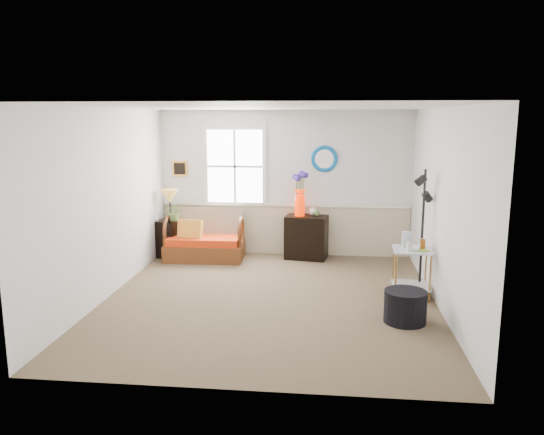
# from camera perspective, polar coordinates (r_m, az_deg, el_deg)

# --- Properties ---
(floor) EXTENTS (4.50, 5.00, 0.01)m
(floor) POSITION_cam_1_polar(r_m,az_deg,el_deg) (7.40, -0.26, -8.77)
(floor) COLOR brown
(floor) RESTS_ON ground
(ceiling) EXTENTS (4.50, 5.00, 0.01)m
(ceiling) POSITION_cam_1_polar(r_m,az_deg,el_deg) (6.97, -0.28, 11.81)
(ceiling) COLOR white
(ceiling) RESTS_ON walls
(walls) EXTENTS (4.51, 5.01, 2.60)m
(walls) POSITION_cam_1_polar(r_m,az_deg,el_deg) (7.07, -0.27, 1.22)
(walls) COLOR silver
(walls) RESTS_ON floor
(wainscot) EXTENTS (4.46, 0.02, 0.90)m
(wainscot) POSITION_cam_1_polar(r_m,az_deg,el_deg) (9.66, 1.35, -1.34)
(wainscot) COLOR #C1B191
(wainscot) RESTS_ON walls
(chair_rail) EXTENTS (4.46, 0.04, 0.06)m
(chair_rail) POSITION_cam_1_polar(r_m,az_deg,el_deg) (9.56, 1.36, 1.40)
(chair_rail) COLOR silver
(chair_rail) RESTS_ON walls
(window) EXTENTS (1.14, 0.06, 1.44)m
(window) POSITION_cam_1_polar(r_m,az_deg,el_deg) (9.59, -4.01, 5.50)
(window) COLOR white
(window) RESTS_ON walls
(picture) EXTENTS (0.28, 0.03, 0.28)m
(picture) POSITION_cam_1_polar(r_m,az_deg,el_deg) (9.83, -9.89, 5.21)
(picture) COLOR orange
(picture) RESTS_ON walls
(mirror) EXTENTS (0.47, 0.07, 0.47)m
(mirror) POSITION_cam_1_polar(r_m,az_deg,el_deg) (9.44, 5.65, 6.31)
(mirror) COLOR #0078B7
(mirror) RESTS_ON walls
(loveseat) EXTENTS (1.38, 0.81, 0.88)m
(loveseat) POSITION_cam_1_polar(r_m,az_deg,el_deg) (9.38, -7.27, -1.84)
(loveseat) COLOR #672E14
(loveseat) RESTS_ON floor
(throw_pillow) EXTENTS (0.44, 0.18, 0.43)m
(throw_pillow) POSITION_cam_1_polar(r_m,az_deg,el_deg) (9.33, -8.80, -1.55)
(throw_pillow) COLOR orange
(throw_pillow) RESTS_ON loveseat
(lamp_stand) EXTENTS (0.47, 0.47, 0.67)m
(lamp_stand) POSITION_cam_1_polar(r_m,az_deg,el_deg) (9.67, -11.07, -2.24)
(lamp_stand) COLOR black
(lamp_stand) RESTS_ON floor
(table_lamp) EXTENTS (0.40, 0.40, 0.55)m
(table_lamp) POSITION_cam_1_polar(r_m,az_deg,el_deg) (9.55, -10.92, 1.34)
(table_lamp) COLOR gold
(table_lamp) RESTS_ON lamp_stand
(potted_plant) EXTENTS (0.30, 0.33, 0.26)m
(potted_plant) POSITION_cam_1_polar(r_m,az_deg,el_deg) (9.49, -10.43, 0.39)
(potted_plant) COLOR #58803E
(potted_plant) RESTS_ON lamp_stand
(cabinet) EXTENTS (0.78, 0.57, 0.77)m
(cabinet) POSITION_cam_1_polar(r_m,az_deg,el_deg) (9.40, 3.72, -2.12)
(cabinet) COLOR black
(cabinet) RESTS_ON floor
(flower_vase) EXTENTS (0.24, 0.24, 0.77)m
(flower_vase) POSITION_cam_1_polar(r_m,az_deg,el_deg) (9.28, 3.02, 2.53)
(flower_vase) COLOR #F52500
(flower_vase) RESTS_ON cabinet
(side_table) EXTENTS (0.56, 0.56, 0.68)m
(side_table) POSITION_cam_1_polar(r_m,az_deg,el_deg) (7.67, 14.74, -5.76)
(side_table) COLOR #AA7D38
(side_table) RESTS_ON floor
(tabletop_items) EXTENTS (0.49, 0.49, 0.23)m
(tabletop_items) POSITION_cam_1_polar(r_m,az_deg,el_deg) (7.60, 15.12, -2.40)
(tabletop_items) COLOR silver
(tabletop_items) RESTS_ON side_table
(floor_lamp) EXTENTS (0.33, 0.33, 1.77)m
(floor_lamp) POSITION_cam_1_polar(r_m,az_deg,el_deg) (7.72, 15.85, -1.52)
(floor_lamp) COLOR black
(floor_lamp) RESTS_ON floor
(ottoman) EXTENTS (0.63, 0.63, 0.40)m
(ottoman) POSITION_cam_1_polar(r_m,az_deg,el_deg) (6.75, 14.13, -9.27)
(ottoman) COLOR black
(ottoman) RESTS_ON floor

